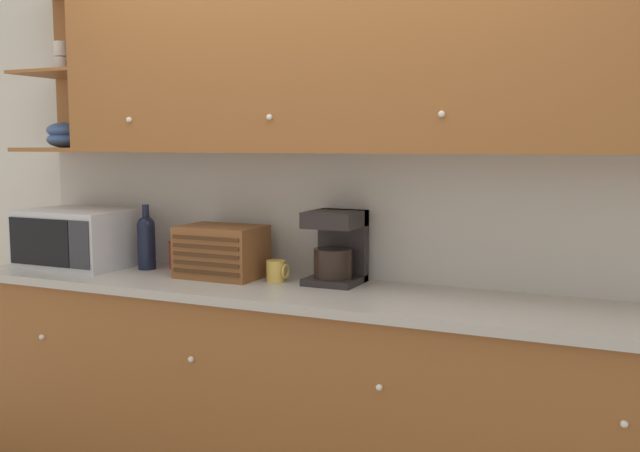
{
  "coord_description": "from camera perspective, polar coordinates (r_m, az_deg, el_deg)",
  "views": [
    {
      "loc": [
        1.29,
        -3.03,
        1.54
      ],
      "look_at": [
        0.0,
        -0.21,
        1.18
      ],
      "focal_mm": 40.0,
      "sensor_mm": 36.0,
      "label": 1
    }
  ],
  "objects": [
    {
      "name": "storage_canister",
      "position": [
        3.64,
        -11.14,
        -2.26
      ],
      "size": [
        0.11,
        0.11,
        0.14
      ],
      "color": "#B22D28",
      "rests_on": "counter_unit"
    },
    {
      "name": "microwave",
      "position": [
        3.84,
        -18.79,
        -0.9
      ],
      "size": [
        0.54,
        0.41,
        0.29
      ],
      "color": "silver",
      "rests_on": "counter_unit"
    },
    {
      "name": "mug",
      "position": [
        3.23,
        -3.5,
        -3.61
      ],
      "size": [
        0.1,
        0.09,
        0.1
      ],
      "color": "gold",
      "rests_on": "counter_unit"
    },
    {
      "name": "backsplash_panel",
      "position": [
        3.31,
        1.45,
        0.86
      ],
      "size": [
        3.38,
        0.01,
        0.58
      ],
      "color": "#B7B2A8",
      "rests_on": "counter_unit"
    },
    {
      "name": "bread_box",
      "position": [
        3.36,
        -7.88,
        -2.03
      ],
      "size": [
        0.38,
        0.27,
        0.24
      ],
      "color": "brown",
      "rests_on": "counter_unit"
    },
    {
      "name": "wine_bottle",
      "position": [
        3.64,
        -13.73,
        -1.08
      ],
      "size": [
        0.09,
        0.09,
        0.32
      ],
      "color": "black",
      "rests_on": "counter_unit"
    },
    {
      "name": "counter_unit",
      "position": [
        3.21,
        -0.68,
        -13.03
      ],
      "size": [
        3.4,
        0.62,
        0.92
      ],
      "color": "#935628",
      "rests_on": "ground_plane"
    },
    {
      "name": "upper_cabinets",
      "position": [
        3.09,
        3.21,
        13.6
      ],
      "size": [
        3.38,
        0.38,
        0.84
      ],
      "color": "#935628",
      "rests_on": "backsplash_panel"
    },
    {
      "name": "wall_back",
      "position": [
        3.33,
        1.7,
        2.47
      ],
      "size": [
        5.78,
        0.06,
        2.6
      ],
      "color": "beige",
      "rests_on": "ground_plane"
    },
    {
      "name": "coffee_maker",
      "position": [
        3.19,
        1.36,
        -1.67
      ],
      "size": [
        0.23,
        0.25,
        0.33
      ],
      "color": "black",
      "rests_on": "counter_unit"
    }
  ]
}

